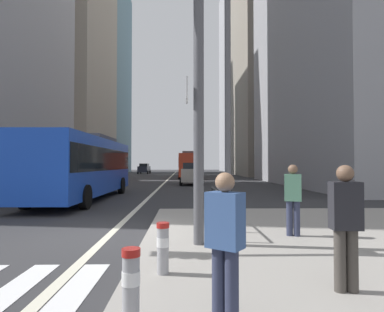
{
  "coord_description": "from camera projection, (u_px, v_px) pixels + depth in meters",
  "views": [
    {
      "loc": [
        1.92,
        -8.47,
        1.83
      ],
      "look_at": [
        3.01,
        36.62,
        2.94
      ],
      "focal_mm": 30.91,
      "sensor_mm": 36.0,
      "label": 1
    }
  ],
  "objects": [
    {
      "name": "ground_plane",
      "position": [
        162.0,
        185.0,
        28.37
      ],
      "size": [
        160.0,
        160.0,
        0.0
      ],
      "primitive_type": "plane",
      "color": "#303033"
    },
    {
      "name": "median_island",
      "position": [
        341.0,
        241.0,
        7.51
      ],
      "size": [
        9.0,
        10.0,
        0.15
      ],
      "primitive_type": "cube",
      "color": "gray",
      "rests_on": "ground"
    },
    {
      "name": "lane_centre_line",
      "position": [
        168.0,
        180.0,
        38.36
      ],
      "size": [
        0.2,
        80.0,
        0.01
      ],
      "primitive_type": "cube",
      "color": "beige",
      "rests_on": "ground"
    },
    {
      "name": "office_tower_left_mid",
      "position": [
        67.0,
        61.0,
        50.58
      ],
      "size": [
        11.42,
        18.38,
        35.39
      ],
      "primitive_type": "cube",
      "color": "gray",
      "rests_on": "ground"
    },
    {
      "name": "office_tower_left_far",
      "position": [
        102.0,
        77.0,
        71.71
      ],
      "size": [
        10.12,
        18.17,
        41.46
      ],
      "primitive_type": "cube",
      "color": "slate",
      "rests_on": "ground"
    },
    {
      "name": "office_tower_right_mid",
      "position": [
        273.0,
        44.0,
        55.9
      ],
      "size": [
        12.58,
        20.01,
        44.38
      ],
      "primitive_type": "cube",
      "color": "gray",
      "rests_on": "ground"
    },
    {
      "name": "office_tower_right_far",
      "position": [
        244.0,
        76.0,
        82.94
      ],
      "size": [
        10.09,
        23.48,
        47.96
      ],
      "primitive_type": "cube",
      "color": "#9E9EA3",
      "rests_on": "ground"
    },
    {
      "name": "city_bus_blue_oncoming",
      "position": [
        84.0,
        164.0,
        17.0
      ],
      "size": [
        2.81,
        11.29,
        3.4
      ],
      "color": "blue",
      "rests_on": "ground"
    },
    {
      "name": "city_bus_red_receding",
      "position": [
        190.0,
        164.0,
        43.11
      ],
      "size": [
        2.93,
        11.41,
        3.4
      ],
      "color": "red",
      "rests_on": "ground"
    },
    {
      "name": "car_oncoming_mid",
      "position": [
        115.0,
        172.0,
        36.79
      ],
      "size": [
        2.11,
        4.08,
        1.94
      ],
      "color": "maroon",
      "rests_on": "ground"
    },
    {
      "name": "car_receding_near",
      "position": [
        186.0,
        169.0,
        52.14
      ],
      "size": [
        2.08,
        4.26,
        1.94
      ],
      "color": "black",
      "rests_on": "ground"
    },
    {
      "name": "car_receding_far",
      "position": [
        192.0,
        174.0,
        29.16
      ],
      "size": [
        2.09,
        4.06,
        1.94
      ],
      "color": "#B2A899",
      "rests_on": "ground"
    },
    {
      "name": "car_oncoming_far",
      "position": [
        144.0,
        169.0,
        62.22
      ],
      "size": [
        2.19,
        4.54,
        1.94
      ],
      "color": "#232838",
      "rests_on": "ground"
    },
    {
      "name": "traffic_signal_gantry",
      "position": [
        111.0,
        57.0,
        6.96
      ],
      "size": [
        5.65,
        0.65,
        6.0
      ],
      "color": "#515156",
      "rests_on": "median_island"
    },
    {
      "name": "street_lamp_post",
      "position": [
        228.0,
        58.0,
        10.76
      ],
      "size": [
        5.5,
        0.32,
        8.0
      ],
      "color": "#56565B",
      "rests_on": "median_island"
    },
    {
      "name": "bollard_front",
      "position": [
        131.0,
        283.0,
        3.43
      ],
      "size": [
        0.2,
        0.2,
        0.8
      ],
      "color": "#99999E",
      "rests_on": "median_island"
    },
    {
      "name": "bollard_left",
      "position": [
        163.0,
        245.0,
        5.06
      ],
      "size": [
        0.2,
        0.2,
        0.78
      ],
      "color": "#99999E",
      "rests_on": "median_island"
    },
    {
      "name": "pedestrian_railing",
      "position": [
        217.0,
        201.0,
        8.73
      ],
      "size": [
        0.06,
        3.2,
        0.98
      ],
      "color": "black",
      "rests_on": "median_island"
    },
    {
      "name": "pedestrian_waiting",
      "position": [
        225.0,
        239.0,
        3.56
      ],
      "size": [
        0.45,
        0.42,
        1.59
      ],
      "color": "#2D334C",
      "rests_on": "median_island"
    },
    {
      "name": "pedestrian_walking",
      "position": [
        346.0,
        221.0,
        4.36
      ],
      "size": [
        0.4,
        0.27,
        1.67
      ],
      "color": "#423D38",
      "rests_on": "median_island"
    },
    {
      "name": "pedestrian_far",
      "position": [
        293.0,
        196.0,
        7.74
      ],
      "size": [
        0.44,
        0.35,
        1.67
      ],
      "color": "#2D334C",
      "rests_on": "median_island"
    }
  ]
}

